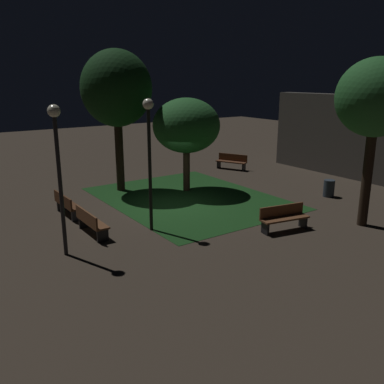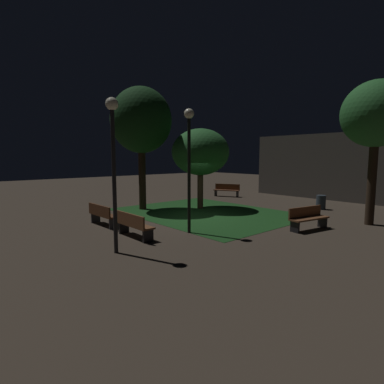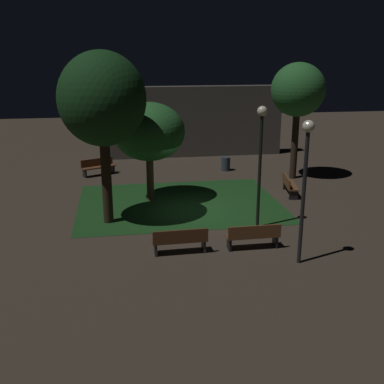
{
  "view_description": "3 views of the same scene",
  "coord_description": "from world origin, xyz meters",
  "px_view_note": "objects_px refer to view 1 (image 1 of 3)",
  "views": [
    {
      "loc": [
        14.08,
        -8.77,
        5.16
      ],
      "look_at": [
        0.53,
        0.59,
        0.63
      ],
      "focal_mm": 38.87,
      "sensor_mm": 36.0,
      "label": 1
    },
    {
      "loc": [
        10.39,
        -9.35,
        2.82
      ],
      "look_at": [
        -0.92,
        0.52,
        1.07
      ],
      "focal_mm": 28.48,
      "sensor_mm": 36.0,
      "label": 2
    },
    {
      "loc": [
        -3.06,
        -17.88,
        6.34
      ],
      "look_at": [
        -0.01,
        1.07,
        0.52
      ],
      "focal_mm": 43.41,
      "sensor_mm": 36.0,
      "label": 3
    }
  ],
  "objects_px": {
    "bench_near_trees": "(232,161)",
    "tree_near_wall": "(376,99)",
    "bench_back_row": "(91,222)",
    "tree_lawn_side": "(186,126)",
    "tree_left_canopy": "(116,89)",
    "lamp_post_plaza_east": "(58,155)",
    "trash_bin": "(329,188)",
    "lamp_post_plaza_west": "(149,143)",
    "bench_path_side": "(67,204)",
    "bench_corner": "(284,217)"
  },
  "relations": [
    {
      "from": "bench_near_trees",
      "to": "tree_near_wall",
      "type": "distance_m",
      "value": 11.04
    },
    {
      "from": "bench_back_row",
      "to": "tree_lawn_side",
      "type": "relative_size",
      "value": 0.42
    },
    {
      "from": "tree_left_canopy",
      "to": "bench_near_trees",
      "type": "bearing_deg",
      "value": 94.81
    },
    {
      "from": "bench_near_trees",
      "to": "tree_near_wall",
      "type": "bearing_deg",
      "value": -12.61
    },
    {
      "from": "tree_left_canopy",
      "to": "lamp_post_plaza_east",
      "type": "distance_m",
      "value": 7.68
    },
    {
      "from": "bench_back_row",
      "to": "trash_bin",
      "type": "relative_size",
      "value": 2.37
    },
    {
      "from": "tree_left_canopy",
      "to": "trash_bin",
      "type": "relative_size",
      "value": 8.44
    },
    {
      "from": "lamp_post_plaza_west",
      "to": "lamp_post_plaza_east",
      "type": "height_order",
      "value": "lamp_post_plaza_west"
    },
    {
      "from": "bench_path_side",
      "to": "tree_left_canopy",
      "type": "relative_size",
      "value": 0.28
    },
    {
      "from": "lamp_post_plaza_west",
      "to": "tree_near_wall",
      "type": "bearing_deg",
      "value": 59.29
    },
    {
      "from": "bench_path_side",
      "to": "tree_lawn_side",
      "type": "relative_size",
      "value": 0.42
    },
    {
      "from": "bench_near_trees",
      "to": "lamp_post_plaza_east",
      "type": "relative_size",
      "value": 0.41
    },
    {
      "from": "bench_near_trees",
      "to": "tree_left_canopy",
      "type": "bearing_deg",
      "value": -85.19
    },
    {
      "from": "tree_lawn_side",
      "to": "lamp_post_plaza_east",
      "type": "relative_size",
      "value": 0.97
    },
    {
      "from": "lamp_post_plaza_east",
      "to": "trash_bin",
      "type": "distance_m",
      "value": 12.12
    },
    {
      "from": "bench_back_row",
      "to": "trash_bin",
      "type": "xyz_separation_m",
      "value": [
        1.53,
        10.58,
        -0.1
      ]
    },
    {
      "from": "bench_back_row",
      "to": "tree_left_canopy",
      "type": "xyz_separation_m",
      "value": [
        -4.8,
        3.37,
        4.19
      ]
    },
    {
      "from": "bench_path_side",
      "to": "bench_back_row",
      "type": "xyz_separation_m",
      "value": [
        2.46,
        -0.0,
        0.0
      ]
    },
    {
      "from": "bench_path_side",
      "to": "lamp_post_plaza_east",
      "type": "relative_size",
      "value": 0.41
    },
    {
      "from": "bench_corner",
      "to": "lamp_post_plaza_west",
      "type": "height_order",
      "value": "lamp_post_plaza_west"
    },
    {
      "from": "bench_path_side",
      "to": "bench_corner",
      "type": "bearing_deg",
      "value": 44.41
    },
    {
      "from": "bench_near_trees",
      "to": "tree_lawn_side",
      "type": "distance_m",
      "value": 5.98
    },
    {
      "from": "bench_back_row",
      "to": "tree_near_wall",
      "type": "xyz_separation_m",
      "value": [
        4.63,
        8.48,
        3.99
      ]
    },
    {
      "from": "trash_bin",
      "to": "tree_lawn_side",
      "type": "bearing_deg",
      "value": -134.03
    },
    {
      "from": "bench_corner",
      "to": "lamp_post_plaza_east",
      "type": "distance_m",
      "value": 7.75
    },
    {
      "from": "tree_near_wall",
      "to": "trash_bin",
      "type": "distance_m",
      "value": 5.54
    },
    {
      "from": "tree_near_wall",
      "to": "trash_bin",
      "type": "bearing_deg",
      "value": 145.87
    },
    {
      "from": "tree_lawn_side",
      "to": "lamp_post_plaza_east",
      "type": "bearing_deg",
      "value": -60.15
    },
    {
      "from": "tree_left_canopy",
      "to": "bench_back_row",
      "type": "bearing_deg",
      "value": -35.11
    },
    {
      "from": "bench_back_row",
      "to": "tree_left_canopy",
      "type": "bearing_deg",
      "value": 144.89
    },
    {
      "from": "bench_path_side",
      "to": "tree_near_wall",
      "type": "height_order",
      "value": "tree_near_wall"
    },
    {
      "from": "bench_corner",
      "to": "bench_back_row",
      "type": "bearing_deg",
      "value": -120.58
    },
    {
      "from": "bench_back_row",
      "to": "bench_corner",
      "type": "relative_size",
      "value": 0.97
    },
    {
      "from": "bench_path_side",
      "to": "bench_corner",
      "type": "height_order",
      "value": "same"
    },
    {
      "from": "bench_path_side",
      "to": "lamp_post_plaza_west",
      "type": "distance_m",
      "value": 4.55
    },
    {
      "from": "bench_path_side",
      "to": "bench_back_row",
      "type": "height_order",
      "value": "same"
    },
    {
      "from": "tree_near_wall",
      "to": "tree_left_canopy",
      "type": "relative_size",
      "value": 0.91
    },
    {
      "from": "bench_back_row",
      "to": "tree_near_wall",
      "type": "height_order",
      "value": "tree_near_wall"
    },
    {
      "from": "lamp_post_plaza_east",
      "to": "trash_bin",
      "type": "relative_size",
      "value": 5.87
    },
    {
      "from": "bench_path_side",
      "to": "bench_corner",
      "type": "distance_m",
      "value": 8.17
    },
    {
      "from": "bench_corner",
      "to": "lamp_post_plaza_west",
      "type": "bearing_deg",
      "value": -124.89
    },
    {
      "from": "bench_corner",
      "to": "trash_bin",
      "type": "distance_m",
      "value": 5.2
    },
    {
      "from": "lamp_post_plaza_east",
      "to": "tree_near_wall",
      "type": "bearing_deg",
      "value": 70.18
    },
    {
      "from": "lamp_post_plaza_west",
      "to": "lamp_post_plaza_east",
      "type": "xyz_separation_m",
      "value": [
        0.39,
        -3.17,
        -0.04
      ]
    },
    {
      "from": "lamp_post_plaza_east",
      "to": "tree_left_canopy",
      "type": "bearing_deg",
      "value": 142.09
    },
    {
      "from": "tree_left_canopy",
      "to": "lamp_post_plaza_west",
      "type": "height_order",
      "value": "tree_left_canopy"
    },
    {
      "from": "bench_near_trees",
      "to": "lamp_post_plaza_west",
      "type": "xyz_separation_m",
      "value": [
        6.15,
        -8.8,
        2.6
      ]
    },
    {
      "from": "bench_near_trees",
      "to": "lamp_post_plaza_east",
      "type": "bearing_deg",
      "value": -61.35
    },
    {
      "from": "bench_back_row",
      "to": "tree_left_canopy",
      "type": "height_order",
      "value": "tree_left_canopy"
    },
    {
      "from": "bench_near_trees",
      "to": "trash_bin",
      "type": "distance_m",
      "value": 6.95
    }
  ]
}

